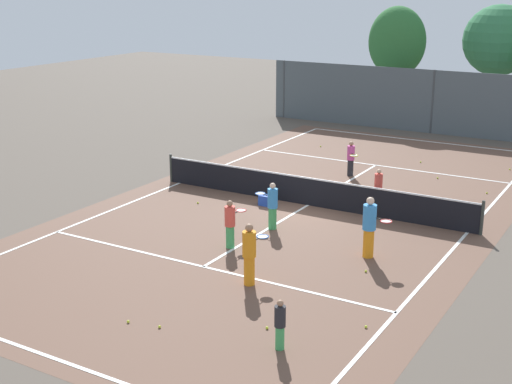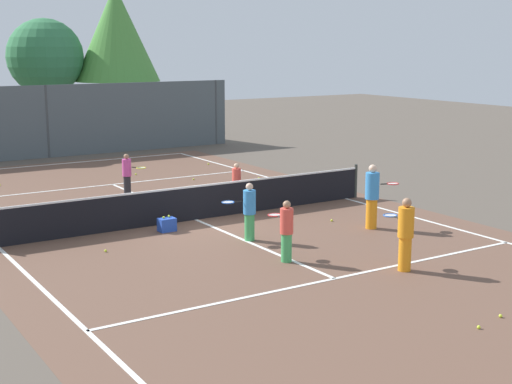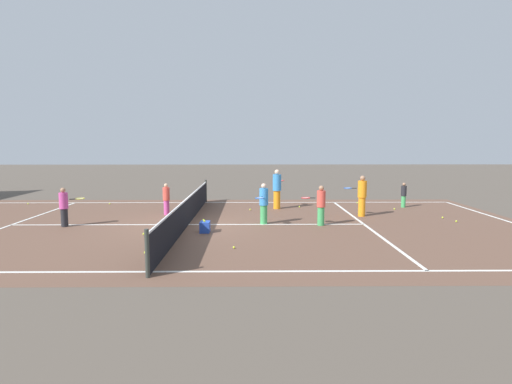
% 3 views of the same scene
% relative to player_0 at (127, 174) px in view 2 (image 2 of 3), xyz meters
% --- Properties ---
extents(ground_plane, '(80.00, 80.00, 0.00)m').
position_rel_player_0_xyz_m(ground_plane, '(0.27, -4.32, -0.72)').
color(ground_plane, brown).
extents(court_surface, '(13.00, 25.00, 0.01)m').
position_rel_player_0_xyz_m(court_surface, '(0.27, -4.32, -0.72)').
color(court_surface, brown).
rests_on(court_surface, ground_plane).
extents(tennis_net, '(11.90, 0.10, 1.10)m').
position_rel_player_0_xyz_m(tennis_net, '(0.27, -4.32, -0.21)').
color(tennis_net, '#333833').
rests_on(tennis_net, ground_plane).
extents(perimeter_fence, '(18.00, 0.12, 3.20)m').
position_rel_player_0_xyz_m(perimeter_fence, '(0.27, 9.68, 0.88)').
color(perimeter_fence, '#515B60').
rests_on(perimeter_fence, ground_plane).
extents(tree_1, '(3.87, 3.87, 6.26)m').
position_rel_player_0_xyz_m(tree_1, '(2.02, 15.35, 3.59)').
color(tree_1, brown).
rests_on(tree_1, ground_plane).
extents(tree_2, '(4.47, 4.47, 7.99)m').
position_rel_player_0_xyz_m(tree_2, '(5.61, 14.65, 4.78)').
color(tree_2, brown).
rests_on(tree_2, ground_plane).
extents(player_0, '(0.69, 0.83, 1.39)m').
position_rel_player_0_xyz_m(player_0, '(0.00, 0.00, 0.00)').
color(player_0, '#232328').
rests_on(player_0, ground_plane).
extents(player_1, '(0.36, 0.88, 1.44)m').
position_rel_player_0_xyz_m(player_1, '(0.12, -9.09, 0.03)').
color(player_1, '#3FA559').
rests_on(player_1, ground_plane).
extents(player_2, '(0.90, 0.53, 1.50)m').
position_rel_player_0_xyz_m(player_2, '(0.37, -7.06, 0.05)').
color(player_2, '#3FA559').
rests_on(player_2, ground_plane).
extents(player_4, '(0.42, 0.93, 1.65)m').
position_rel_player_0_xyz_m(player_4, '(1.95, -11.06, 0.13)').
color(player_4, orange).
rests_on(player_4, ground_plane).
extents(player_5, '(0.95, 0.60, 1.77)m').
position_rel_player_0_xyz_m(player_5, '(3.87, -7.76, 0.19)').
color(player_5, orange).
rests_on(player_5, ground_plane).
extents(player_6, '(0.28, 0.28, 1.30)m').
position_rel_player_0_xyz_m(player_6, '(2.35, -3.11, -0.06)').
color(player_6, '#D14799').
rests_on(player_6, ground_plane).
extents(ball_crate, '(0.45, 0.32, 0.43)m').
position_rel_player_0_xyz_m(ball_crate, '(-0.99, -5.07, -0.54)').
color(ball_crate, blue).
rests_on(ball_crate, ground_plane).
extents(tennis_ball_0, '(0.07, 0.07, 0.07)m').
position_rel_player_0_xyz_m(tennis_ball_0, '(5.30, 0.23, -0.69)').
color(tennis_ball_0, '#CCE533').
rests_on(tennis_ball_0, ground_plane).
extents(tennis_ball_1, '(0.07, 0.07, 0.07)m').
position_rel_player_0_xyz_m(tennis_ball_1, '(3.14, 1.33, -0.69)').
color(tennis_ball_1, '#CCE533').
rests_on(tennis_ball_1, ground_plane).
extents(tennis_ball_2, '(0.07, 0.07, 0.07)m').
position_rel_player_0_xyz_m(tennis_ball_2, '(4.23, -8.82, -0.69)').
color(tennis_ball_2, '#CCE533').
rests_on(tennis_ball_2, ground_plane).
extents(tennis_ball_4, '(0.07, 0.07, 0.07)m').
position_rel_player_0_xyz_m(tennis_ball_4, '(0.66, -14.31, -0.69)').
color(tennis_ball_4, '#CCE533').
rests_on(tennis_ball_4, ground_plane).
extents(tennis_ball_6, '(0.07, 0.07, 0.07)m').
position_rel_player_0_xyz_m(tennis_ball_6, '(1.76, 3.47, -0.69)').
color(tennis_ball_6, '#CCE533').
rests_on(tennis_ball_6, ground_plane).
extents(tennis_ball_7, '(0.07, 0.07, 0.07)m').
position_rel_player_0_xyz_m(tennis_ball_7, '(-3.12, -6.12, -0.69)').
color(tennis_ball_7, '#CCE533').
rests_on(tennis_ball_7, ground_plane).
extents(tennis_ball_8, '(0.07, 0.07, 0.07)m').
position_rel_player_0_xyz_m(tennis_ball_8, '(-3.64, -3.75, -0.69)').
color(tennis_ball_8, '#CCE533').
rests_on(tennis_ball_8, ground_plane).
extents(tennis_ball_9, '(0.07, 0.07, 0.07)m').
position_rel_player_0_xyz_m(tennis_ball_9, '(5.31, 4.16, -0.69)').
color(tennis_ball_9, '#CCE533').
rests_on(tennis_ball_9, ground_plane).
extents(tennis_ball_10, '(0.07, 0.07, 0.07)m').
position_rel_player_0_xyz_m(tennis_ball_10, '(3.44, -6.56, -0.69)').
color(tennis_ball_10, '#CCE533').
rests_on(tennis_ball_10, ground_plane).
extents(tennis_ball_11, '(0.07, 0.07, 0.07)m').
position_rel_player_0_xyz_m(tennis_ball_11, '(-1.37, -3.12, -0.69)').
color(tennis_ball_11, '#CCE533').
rests_on(tennis_ball_11, ground_plane).
extents(tennis_ball_12, '(0.07, 0.07, 0.07)m').
position_rel_player_0_xyz_m(tennis_ball_12, '(1.43, -14.14, -0.69)').
color(tennis_ball_12, '#CCE533').
rests_on(tennis_ball_12, ground_plane).
extents(tennis_ball_13, '(0.07, 0.07, 0.07)m').
position_rel_player_0_xyz_m(tennis_ball_13, '(-3.21, 4.00, -0.69)').
color(tennis_ball_13, '#CCE533').
rests_on(tennis_ball_13, ground_plane).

